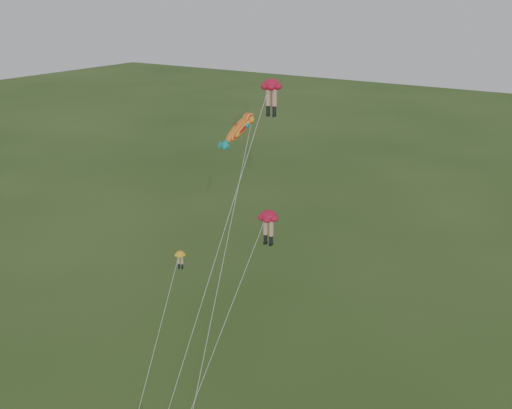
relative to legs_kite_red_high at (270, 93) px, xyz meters
The scene contains 4 objects.
legs_kite_red_high is the anchor object (origin of this frame).
legs_kite_red_mid 8.29m from the legs_kite_red_high, 60.66° to the right, with size 2.38×8.49×12.95m.
legs_kite_yellow 13.52m from the legs_kite_red_high, 136.72° to the right, with size 1.84×7.08×9.20m.
fish_kite 3.73m from the legs_kite_red_high, behind, with size 3.76×12.08×18.61m.
Camera 1 is at (20.69, -22.99, 26.05)m, focal length 40.00 mm.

